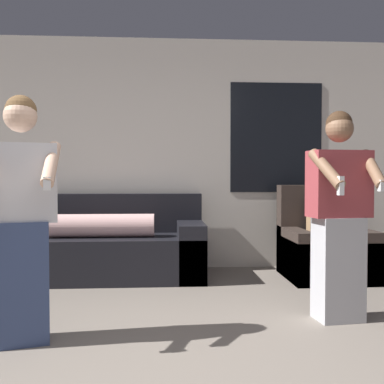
# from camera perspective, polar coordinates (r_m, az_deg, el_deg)

# --- Properties ---
(wall_back) EXTENTS (6.82, 0.07, 2.70)m
(wall_back) POSITION_cam_1_polar(r_m,az_deg,el_deg) (5.33, -3.07, 4.85)
(wall_back) COLOR silver
(wall_back) RESTS_ON ground_plane
(couch) EXTENTS (2.16, 0.89, 0.89)m
(couch) POSITION_cam_1_polar(r_m,az_deg,el_deg) (4.94, -11.23, -6.94)
(couch) COLOR black
(couch) RESTS_ON ground_plane
(armchair) EXTENTS (0.87, 0.83, 0.99)m
(armchair) POSITION_cam_1_polar(r_m,az_deg,el_deg) (5.05, 16.50, -6.74)
(armchair) COLOR #332823
(armchair) RESTS_ON ground_plane
(person_left) EXTENTS (0.51, 0.55, 1.60)m
(person_left) POSITION_cam_1_polar(r_m,az_deg,el_deg) (3.09, -20.82, -3.32)
(person_left) COLOR #384770
(person_left) RESTS_ON ground_plane
(person_right) EXTENTS (0.50, 0.49, 1.57)m
(person_right) POSITION_cam_1_polar(r_m,az_deg,el_deg) (3.53, 18.17, -2.96)
(person_right) COLOR #B2B2B7
(person_right) RESTS_ON ground_plane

